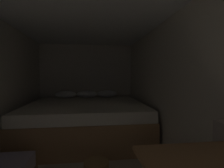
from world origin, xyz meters
name	(u,v)px	position (x,y,z in m)	size (l,w,h in m)	color
wall_back	(87,84)	(0.00, 4.04, 1.03)	(2.46, 0.05, 2.05)	beige
wall_right	(175,92)	(1.21, 1.64, 1.03)	(0.05, 4.75, 2.05)	beige
ceiling_slab	(83,7)	(0.00, 1.64, 2.08)	(2.46, 4.75, 0.05)	white
bed	(86,119)	(0.00, 2.96, 0.36)	(2.24, 2.06, 0.87)	#9E7247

